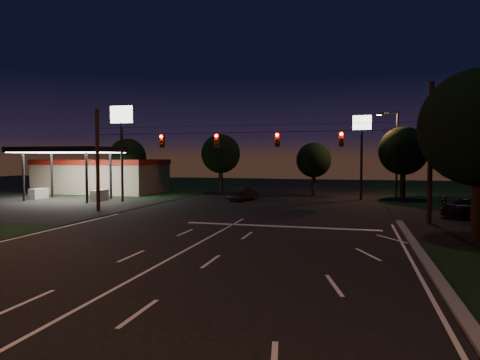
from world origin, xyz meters
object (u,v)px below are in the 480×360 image
(tree_right_near, at_px, (479,129))
(car_oncoming_b, at_px, (243,193))
(car_oncoming_a, at_px, (240,190))
(utility_pole_right, at_px, (429,224))

(tree_right_near, xyz_separation_m, car_oncoming_b, (-16.81, 16.23, -4.96))
(tree_right_near, distance_m, car_oncoming_a, 27.22)
(car_oncoming_a, xyz_separation_m, car_oncoming_b, (1.25, -3.53, -0.03))
(utility_pole_right, height_order, car_oncoming_b, utility_pole_right)
(car_oncoming_a, height_order, car_oncoming_b, car_oncoming_a)
(car_oncoming_a, distance_m, car_oncoming_b, 3.75)
(car_oncoming_b, bearing_deg, car_oncoming_a, -61.29)
(car_oncoming_b, bearing_deg, tree_right_near, 145.29)
(car_oncoming_a, bearing_deg, tree_right_near, 120.71)
(tree_right_near, xyz_separation_m, car_oncoming_a, (-18.06, 19.76, -4.93))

